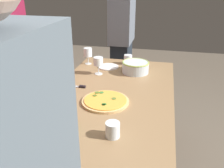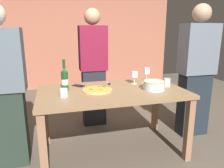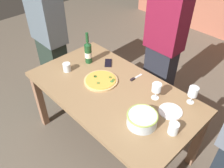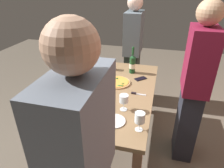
{
  "view_description": "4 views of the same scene",
  "coord_description": "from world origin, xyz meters",
  "px_view_note": "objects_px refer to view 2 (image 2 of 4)",
  "views": [
    {
      "loc": [
        -1.55,
        -0.35,
        1.52
      ],
      "look_at": [
        0.0,
        0.0,
        0.82
      ],
      "focal_mm": 38.0,
      "sensor_mm": 36.0,
      "label": 1
    },
    {
      "loc": [
        -0.61,
        -2.21,
        1.39
      ],
      "look_at": [
        0.0,
        0.0,
        0.82
      ],
      "focal_mm": 34.45,
      "sensor_mm": 36.0,
      "label": 2
    },
    {
      "loc": [
        1.16,
        -1.11,
        2.13
      ],
      "look_at": [
        0.0,
        0.0,
        0.82
      ],
      "focal_mm": 37.11,
      "sensor_mm": 36.0,
      "label": 3
    },
    {
      "loc": [
        1.85,
        0.48,
        1.82
      ],
      "look_at": [
        0.0,
        0.0,
        0.82
      ],
      "focal_mm": 32.15,
      "sensor_mm": 36.0,
      "label": 4
    }
  ],
  "objects_px": {
    "dining_table": "(112,98)",
    "cup_amber": "(64,93)",
    "side_plate": "(150,83)",
    "pizza_knife": "(109,83)",
    "person_host": "(93,68)",
    "wine_glass_by_bottle": "(147,71)",
    "wine_glass_near_pizza": "(134,75)",
    "cup_ceramic": "(167,82)",
    "person_guest_left": "(196,72)",
    "wine_bottle": "(65,79)",
    "person_guest_right": "(3,89)",
    "serving_bowl": "(154,85)",
    "pizza": "(97,90)",
    "cell_phone": "(78,86)"
  },
  "relations": [
    {
      "from": "person_host",
      "to": "wine_glass_near_pizza",
      "type": "bearing_deg",
      "value": 28.27
    },
    {
      "from": "wine_bottle",
      "to": "cup_amber",
      "type": "bearing_deg",
      "value": -96.36
    },
    {
      "from": "person_guest_left",
      "to": "person_guest_right",
      "type": "relative_size",
      "value": 1.04
    },
    {
      "from": "wine_bottle",
      "to": "cup_ceramic",
      "type": "distance_m",
      "value": 1.18
    },
    {
      "from": "wine_glass_near_pizza",
      "to": "cup_ceramic",
      "type": "xyz_separation_m",
      "value": [
        0.33,
        -0.21,
        -0.06
      ]
    },
    {
      "from": "cup_ceramic",
      "to": "side_plate",
      "type": "relative_size",
      "value": 0.47
    },
    {
      "from": "wine_glass_near_pizza",
      "to": "cell_phone",
      "type": "bearing_deg",
      "value": 174.23
    },
    {
      "from": "dining_table",
      "to": "side_plate",
      "type": "relative_size",
      "value": 8.18
    },
    {
      "from": "cup_amber",
      "to": "person_host",
      "type": "distance_m",
      "value": 1.07
    },
    {
      "from": "wine_glass_near_pizza",
      "to": "person_guest_left",
      "type": "bearing_deg",
      "value": -3.48
    },
    {
      "from": "pizza",
      "to": "pizza_knife",
      "type": "relative_size",
      "value": 2.07
    },
    {
      "from": "cup_ceramic",
      "to": "person_guest_right",
      "type": "height_order",
      "value": "person_guest_right"
    },
    {
      "from": "dining_table",
      "to": "person_guest_left",
      "type": "bearing_deg",
      "value": 7.15
    },
    {
      "from": "dining_table",
      "to": "person_host",
      "type": "xyz_separation_m",
      "value": [
        -0.05,
        0.83,
        0.21
      ]
    },
    {
      "from": "wine_glass_by_bottle",
      "to": "person_guest_left",
      "type": "height_order",
      "value": "person_guest_left"
    },
    {
      "from": "serving_bowl",
      "to": "cell_phone",
      "type": "relative_size",
      "value": 1.68
    },
    {
      "from": "person_host",
      "to": "person_guest_left",
      "type": "height_order",
      "value": "person_guest_left"
    },
    {
      "from": "pizza_knife",
      "to": "wine_glass_near_pizza",
      "type": "bearing_deg",
      "value": -13.63
    },
    {
      "from": "pizza",
      "to": "person_guest_right",
      "type": "distance_m",
      "value": 0.95
    },
    {
      "from": "person_guest_left",
      "to": "wine_bottle",
      "type": "bearing_deg",
      "value": -6.75
    },
    {
      "from": "cup_amber",
      "to": "person_host",
      "type": "xyz_separation_m",
      "value": [
        0.48,
        0.95,
        0.07
      ]
    },
    {
      "from": "wine_bottle",
      "to": "person_guest_right",
      "type": "xyz_separation_m",
      "value": [
        -0.61,
        -0.09,
        -0.04
      ]
    },
    {
      "from": "wine_glass_by_bottle",
      "to": "cup_amber",
      "type": "height_order",
      "value": "wine_glass_by_bottle"
    },
    {
      "from": "serving_bowl",
      "to": "person_guest_right",
      "type": "xyz_separation_m",
      "value": [
        -1.56,
        0.16,
        0.02
      ]
    },
    {
      "from": "wine_glass_near_pizza",
      "to": "cup_amber",
      "type": "height_order",
      "value": "wine_glass_near_pizza"
    },
    {
      "from": "dining_table",
      "to": "cup_ceramic",
      "type": "distance_m",
      "value": 0.68
    },
    {
      "from": "person_guest_right",
      "to": "cup_amber",
      "type": "bearing_deg",
      "value": -13.75
    },
    {
      "from": "side_plate",
      "to": "pizza_knife",
      "type": "height_order",
      "value": "pizza_knife"
    },
    {
      "from": "wine_bottle",
      "to": "person_guest_right",
      "type": "relative_size",
      "value": 0.21
    },
    {
      "from": "wine_glass_near_pizza",
      "to": "side_plate",
      "type": "height_order",
      "value": "wine_glass_near_pizza"
    },
    {
      "from": "cup_ceramic",
      "to": "person_guest_left",
      "type": "distance_m",
      "value": 0.54
    },
    {
      "from": "cup_ceramic",
      "to": "cell_phone",
      "type": "height_order",
      "value": "cup_ceramic"
    },
    {
      "from": "side_plate",
      "to": "person_guest_left",
      "type": "xyz_separation_m",
      "value": [
        0.65,
        -0.01,
        0.11
      ]
    },
    {
      "from": "cup_amber",
      "to": "cell_phone",
      "type": "distance_m",
      "value": 0.44
    },
    {
      "from": "cell_phone",
      "to": "person_host",
      "type": "xyz_separation_m",
      "value": [
        0.29,
        0.56,
        0.11
      ]
    },
    {
      "from": "pizza_knife",
      "to": "cup_ceramic",
      "type": "bearing_deg",
      "value": -24.1
    },
    {
      "from": "cup_ceramic",
      "to": "person_guest_right",
      "type": "distance_m",
      "value": 1.78
    },
    {
      "from": "pizza",
      "to": "wine_bottle",
      "type": "height_order",
      "value": "wine_bottle"
    },
    {
      "from": "serving_bowl",
      "to": "person_guest_left",
      "type": "distance_m",
      "value": 0.78
    },
    {
      "from": "serving_bowl",
      "to": "person_guest_right",
      "type": "height_order",
      "value": "person_guest_right"
    },
    {
      "from": "pizza",
      "to": "serving_bowl",
      "type": "xyz_separation_m",
      "value": [
        0.62,
        -0.12,
        0.04
      ]
    },
    {
      "from": "dining_table",
      "to": "wine_bottle",
      "type": "bearing_deg",
      "value": 164.73
    },
    {
      "from": "pizza",
      "to": "cell_phone",
      "type": "distance_m",
      "value": 0.31
    },
    {
      "from": "dining_table",
      "to": "cup_amber",
      "type": "xyz_separation_m",
      "value": [
        -0.53,
        -0.12,
        0.14
      ]
    },
    {
      "from": "side_plate",
      "to": "cell_phone",
      "type": "bearing_deg",
      "value": 172.66
    },
    {
      "from": "person_guest_left",
      "to": "serving_bowl",
      "type": "bearing_deg",
      "value": 12.59
    },
    {
      "from": "wine_bottle",
      "to": "pizza",
      "type": "bearing_deg",
      "value": -20.72
    },
    {
      "from": "side_plate",
      "to": "person_guest_right",
      "type": "height_order",
      "value": "person_guest_right"
    },
    {
      "from": "side_plate",
      "to": "pizza_knife",
      "type": "distance_m",
      "value": 0.51
    },
    {
      "from": "wine_glass_by_bottle",
      "to": "person_host",
      "type": "height_order",
      "value": "person_host"
    }
  ]
}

